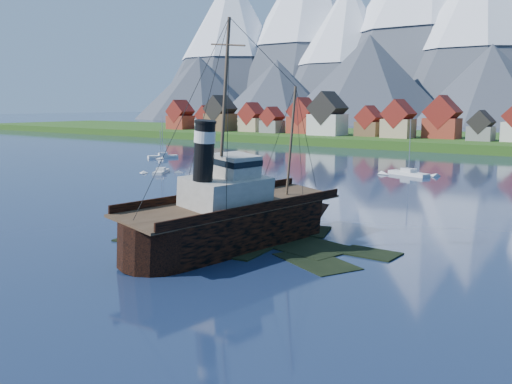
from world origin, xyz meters
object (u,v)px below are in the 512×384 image
Objects in this scene: sailboat_a at (161,172)px; sailboat_b at (163,157)px; tugboat_wreck at (243,215)px; sailboat_c at (409,174)px.

sailboat_b is at bearing 102.38° from sailboat_a.
tugboat_wreck is 3.16× the size of sailboat_a.
sailboat_c is (46.52, 29.27, 0.06)m from sailboat_a.
sailboat_b is (-25.61, 25.40, 0.07)m from sailboat_a.
tugboat_wreck is 67.89m from sailboat_a.
sailboat_b is 72.23m from sailboat_c.
sailboat_c reaches higher than sailboat_b.
sailboat_b reaches higher than sailboat_a.
sailboat_b is (-80.28, 65.54, -2.91)m from tugboat_wreck.
sailboat_c is (-8.15, 69.41, -2.92)m from tugboat_wreck.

